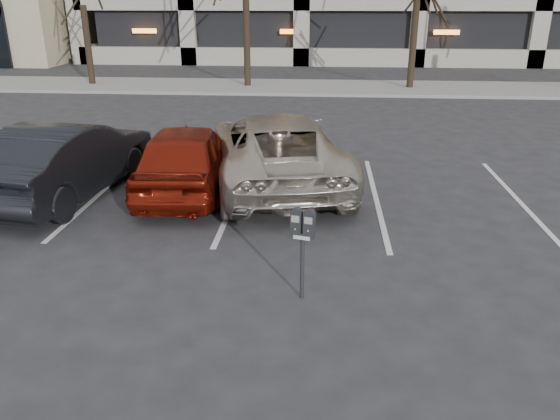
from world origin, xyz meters
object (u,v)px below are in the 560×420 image
object	(u,v)px
suv_silver	(277,149)
car_red	(187,157)
car_dark	(67,159)
parking_meter	(303,232)

from	to	relation	value
suv_silver	car_red	distance (m)	1.89
suv_silver	car_dark	xyz separation A→B (m)	(-4.09, -1.04, -0.01)
suv_silver	car_dark	bearing A→B (deg)	2.46
suv_silver	car_dark	world-z (taller)	suv_silver
car_red	car_dark	distance (m)	2.34
parking_meter	car_red	bearing A→B (deg)	135.69
parking_meter	car_red	distance (m)	4.86
parking_meter	car_dark	world-z (taller)	car_dark
car_red	car_dark	world-z (taller)	car_dark
parking_meter	suv_silver	world-z (taller)	suv_silver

